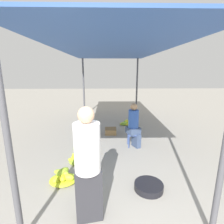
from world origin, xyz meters
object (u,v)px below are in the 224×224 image
Objects in this scene: banana_pile_left_2 at (77,160)px; basin_black at (149,187)px; stool at (133,136)px; banana_pile_left_0 at (90,127)px; banana_pile_left_3 at (64,177)px; vendor_seated at (134,124)px; crate_near at (111,131)px; vendor_foreground at (88,164)px; banana_pile_right_1 at (126,123)px; banana_pile_right_0 at (132,128)px; banana_pile_left_1 at (82,147)px.

basin_black is at bearing -33.71° from banana_pile_left_2.
stool is at bearing 90.86° from basin_black.
basin_black is at bearing -67.30° from banana_pile_left_0.
banana_pile_left_2 is 0.77m from banana_pile_left_3.
vendor_seated is at bearing 31.89° from banana_pile_left_2.
stool is at bearing -47.22° from banana_pile_left_0.
stool is 1.79m from banana_pile_left_2.
stool is 2.15m from banana_pile_left_0.
crate_near is at bearing 67.07° from banana_pile_left_2.
vendor_foreground is at bearing -112.14° from vendor_seated.
crate_near is (0.39, 3.66, -0.82)m from vendor_foreground.
banana_pile_left_3 is at bearing 171.12° from basin_black.
banana_pile_left_0 is (-1.47, 1.58, -0.61)m from vendor_seated.
vendor_foreground is 1.50m from basin_black.
basin_black is at bearing -77.44° from crate_near.
vendor_foreground is 3.35× the size of banana_pile_right_1.
vendor_foreground is 3.77m from crate_near.
crate_near is at bearing -151.58° from banana_pile_right_0.
basin_black is 2.32m from banana_pile_left_1.
banana_pile_right_0 is at bearing 28.42° from crate_near.
banana_pile_right_1 is (-0.02, 2.14, -0.61)m from vendor_seated.
vendor_seated is 2.24m from banana_pile_left_0.
stool is (1.04, 2.60, -0.58)m from vendor_foreground.
crate_near is (-0.65, 1.06, -0.23)m from stool.
banana_pile_left_1 is (-1.50, -0.20, -0.61)m from vendor_seated.
vendor_foreground is at bearing -74.37° from banana_pile_left_2.
vendor_seated reaches higher than banana_pile_right_0.
banana_pile_left_0 is 1.30× the size of crate_near.
basin_black is at bearing -8.88° from banana_pile_left_3.
banana_pile_left_3 is (-1.64, -1.71, -0.22)m from stool.
vendor_foreground is at bearing -106.40° from banana_pile_right_0.
stool is 1.26m from crate_near.
basin_black is 0.85× the size of banana_pile_left_3.
stool reaches higher than banana_pile_right_1.
banana_pile_right_0 is at bearing 84.20° from vendor_seated.
banana_pile_right_0 is at bearing 46.00° from banana_pile_left_1.
banana_pile_right_1 is (-0.18, 0.62, 0.01)m from banana_pile_right_0.
banana_pile_right_0 is (1.67, 2.46, -0.03)m from banana_pile_left_2.
banana_pile_left_1 is at bearing -172.39° from vendor_seated.
vendor_seated is 1.88m from banana_pile_left_2.
banana_pile_left_1 is (-0.45, 2.39, -0.84)m from vendor_foreground.
banana_pile_left_3 is 4.17m from banana_pile_right_1.
banana_pile_left_2 reaches higher than crate_near.
banana_pile_left_0 is 3.28m from banana_pile_left_3.
stool is at bearing 46.11° from banana_pile_left_3.
banana_pile_right_0 is (0.17, 1.50, -0.27)m from stool.
banana_pile_left_3 is (-1.67, 0.26, 0.05)m from basin_black.
crate_near is (-0.68, 3.03, 0.04)m from basin_black.
vendor_foreground reaches higher than banana_pile_right_0.
vendor_seated is at bearing 90.35° from basin_black.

